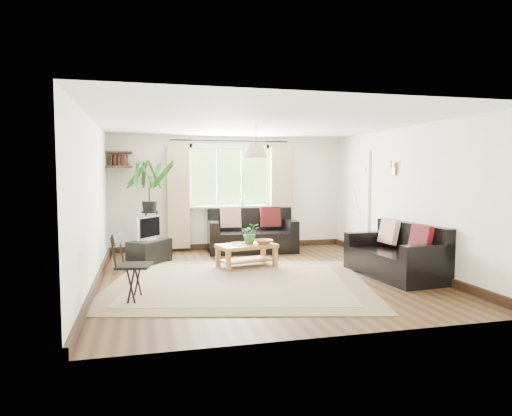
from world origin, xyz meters
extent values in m
plane|color=black|center=(0.00, 0.00, 0.00)|extent=(5.50, 5.50, 0.00)
plane|color=white|center=(0.00, 0.00, 2.40)|extent=(5.50, 5.50, 0.00)
cube|color=silver|center=(0.00, 2.75, 1.20)|extent=(5.00, 0.02, 2.40)
cube|color=silver|center=(0.00, -2.75, 1.20)|extent=(5.00, 0.02, 2.40)
cube|color=silver|center=(-2.50, 0.00, 1.20)|extent=(0.02, 5.50, 2.40)
cube|color=silver|center=(2.50, 0.00, 1.20)|extent=(0.02, 5.50, 2.40)
cube|color=#BAAB90|center=(-0.45, -0.37, 0.01)|extent=(4.36, 3.96, 0.02)
cube|color=silver|center=(2.47, 1.70, 1.00)|extent=(0.06, 0.96, 2.06)
imported|color=#306C2B|center=(-0.01, 0.78, 0.58)|extent=(0.35, 0.31, 0.36)
imported|color=brown|center=(0.21, 0.70, 0.44)|extent=(0.36, 0.36, 0.07)
imported|color=silver|center=(-0.31, 0.57, 0.41)|extent=(0.23, 0.25, 0.02)
imported|color=brown|center=(-0.30, 0.78, 0.41)|extent=(0.22, 0.26, 0.02)
cube|color=black|center=(-1.71, 1.48, 0.21)|extent=(0.83, 0.88, 0.42)
imported|color=#2D6023|center=(0.25, 2.63, 1.06)|extent=(0.14, 0.10, 0.27)
camera|label=1|loc=(-1.80, -6.86, 1.63)|focal=32.00mm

